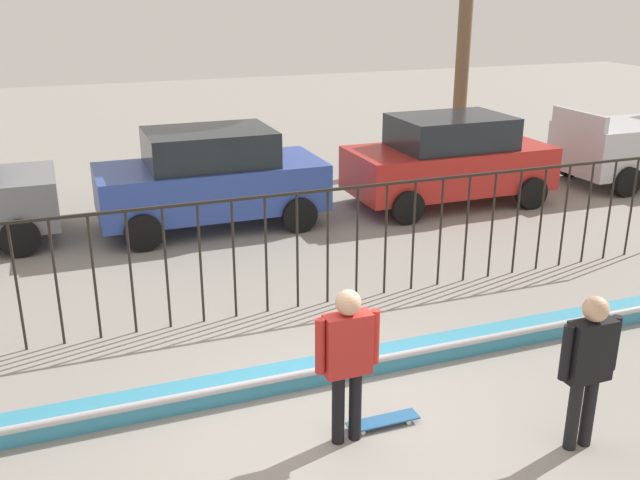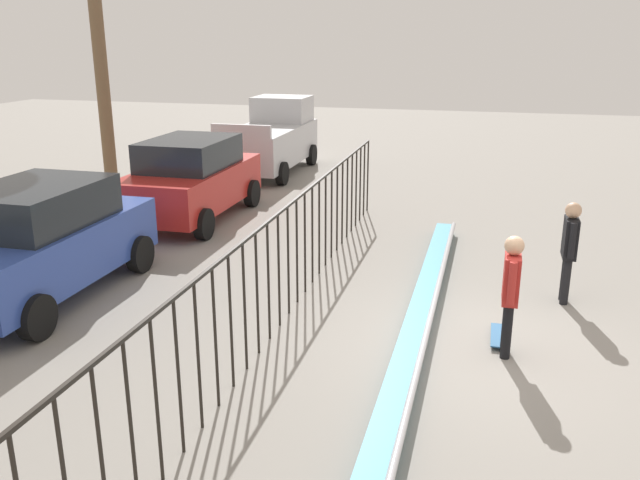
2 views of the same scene
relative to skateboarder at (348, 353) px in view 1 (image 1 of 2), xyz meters
name	(u,v)px [view 1 (image 1 of 2)]	position (x,y,z in m)	size (l,w,h in m)	color
ground_plane	(343,417)	(0.13, 0.40, -1.02)	(60.00, 60.00, 0.00)	gray
bowl_coping_ledge	(317,371)	(0.13, 1.23, -0.90)	(11.00, 0.40, 0.27)	teal
perimeter_fence	(266,241)	(0.13, 3.27, 0.07)	(14.04, 0.04, 1.75)	black
skateboarder	(348,353)	(0.00, 0.00, 0.00)	(0.69, 0.26, 1.70)	black
skateboard	(383,421)	(0.47, 0.09, -0.96)	(0.80, 0.20, 0.07)	#26598C
camera_operator	(589,359)	(2.18, -0.93, -0.01)	(0.68, 0.25, 1.67)	black
parked_car_blue	(211,178)	(0.26, 7.43, -0.05)	(4.30, 2.12, 1.90)	#2D479E
parked_car_red	(449,160)	(5.34, 7.12, -0.05)	(4.30, 2.12, 1.90)	#B2231E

